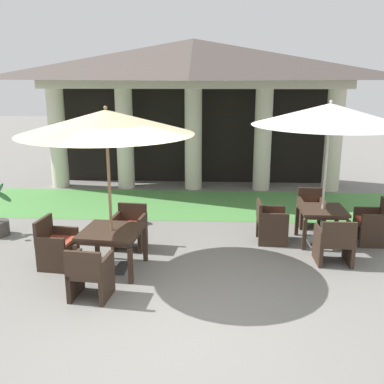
{
  "coord_description": "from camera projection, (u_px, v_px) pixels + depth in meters",
  "views": [
    {
      "loc": [
        0.66,
        -5.31,
        3.24
      ],
      "look_at": [
        0.22,
        2.7,
        1.1
      ],
      "focal_mm": 41.36,
      "sensor_mm": 36.0,
      "label": 1
    }
  ],
  "objects": [
    {
      "name": "patio_chair_mid_left_east",
      "position": [
        373.0,
        223.0,
        8.66
      ],
      "size": [
        0.56,
        0.55,
        0.91
      ],
      "rotation": [
        0.0,
        0.0,
        -4.71
      ],
      "color": "#38281E",
      "rests_on": "ground"
    },
    {
      "name": "patio_umbrella_mid_left",
      "position": [
        330.0,
        115.0,
        8.17
      ],
      "size": [
        2.9,
        2.9,
        2.79
      ],
      "color": "#2D2D2D",
      "rests_on": "ground"
    },
    {
      "name": "patio_table_near_foreground",
      "position": [
        112.0,
        235.0,
        7.43
      ],
      "size": [
        1.07,
        1.07,
        0.72
      ],
      "rotation": [
        0.0,
        0.0,
        -0.1
      ],
      "color": "#38281E",
      "rests_on": "ground"
    },
    {
      "name": "patio_chair_near_foreground_north",
      "position": [
        130.0,
        228.0,
        8.46
      ],
      "size": [
        0.63,
        0.57,
        0.83
      ],
      "rotation": [
        0.0,
        0.0,
        -3.25
      ],
      "color": "#38281E",
      "rests_on": "ground"
    },
    {
      "name": "patio_chair_near_foreground_south",
      "position": [
        90.0,
        273.0,
        6.51
      ],
      "size": [
        0.61,
        0.6,
        0.83
      ],
      "rotation": [
        0.0,
        0.0,
        -0.1
      ],
      "color": "#38281E",
      "rests_on": "ground"
    },
    {
      "name": "terracotta_urn",
      "position": [
        135.0,
        216.0,
        9.9
      ],
      "size": [
        0.32,
        0.32,
        0.43
      ],
      "color": "#9E5633",
      "rests_on": "ground"
    },
    {
      "name": "patio_chair_mid_left_south",
      "position": [
        334.0,
        242.0,
        7.75
      ],
      "size": [
        0.6,
        0.58,
        0.84
      ],
      "rotation": [
        0.0,
        0.0,
        0.0
      ],
      "color": "#38281E",
      "rests_on": "ground"
    },
    {
      "name": "ground_plane",
      "position": [
        165.0,
        321.0,
        5.99
      ],
      "size": [
        60.0,
        60.0,
        0.0
      ],
      "primitive_type": "plane",
      "color": "gray"
    },
    {
      "name": "background_pavilion",
      "position": [
        193.0,
        76.0,
        12.31
      ],
      "size": [
        9.13,
        3.12,
        4.19
      ],
      "color": "beige",
      "rests_on": "ground"
    },
    {
      "name": "patio_chair_mid_left_west",
      "position": [
        270.0,
        222.0,
        8.77
      ],
      "size": [
        0.58,
        0.58,
        0.83
      ],
      "rotation": [
        0.0,
        0.0,
        -1.57
      ],
      "color": "#38281E",
      "rests_on": "ground"
    },
    {
      "name": "lawn_strip",
      "position": [
        190.0,
        204.0,
        11.4
      ],
      "size": [
        10.93,
        2.72,
        0.01
      ],
      "primitive_type": "cube",
      "color": "#519347",
      "rests_on": "ground"
    },
    {
      "name": "patio_chair_mid_left_north",
      "position": [
        311.0,
        209.0,
        9.68
      ],
      "size": [
        0.54,
        0.54,
        0.81
      ],
      "rotation": [
        0.0,
        0.0,
        -3.14
      ],
      "color": "#38281E",
      "rests_on": "ground"
    },
    {
      "name": "patio_table_mid_left",
      "position": [
        322.0,
        213.0,
        8.66
      ],
      "size": [
        0.87,
        0.87,
        0.7
      ],
      "rotation": [
        0.0,
        0.0,
        0.0
      ],
      "color": "#38281E",
      "rests_on": "ground"
    },
    {
      "name": "patio_umbrella_near_foreground",
      "position": [
        106.0,
        123.0,
        6.95
      ],
      "size": [
        2.81,
        2.81,
        2.77
      ],
      "color": "#2D2D2D",
      "rests_on": "ground"
    },
    {
      "name": "patio_chair_near_foreground_west",
      "position": [
        56.0,
        244.0,
        7.65
      ],
      "size": [
        0.59,
        0.66,
        0.86
      ],
      "rotation": [
        0.0,
        0.0,
        -1.68
      ],
      "color": "#38281E",
      "rests_on": "ground"
    }
  ]
}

